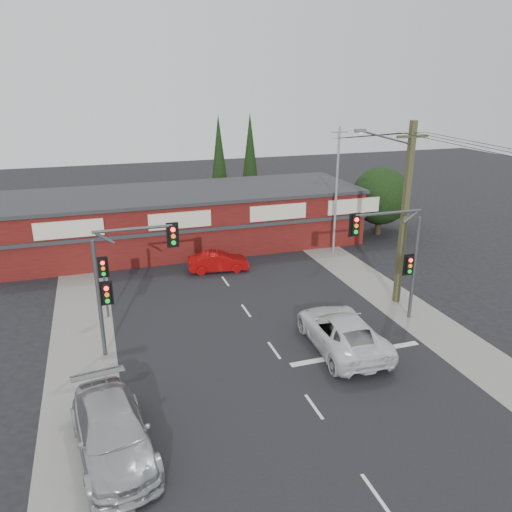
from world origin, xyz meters
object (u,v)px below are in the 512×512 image
object	(u,v)px
silver_suv	(112,432)
shop_building	(185,218)
utility_pole	(403,209)
white_suv	(342,331)
red_sedan	(218,262)

from	to	relation	value
silver_suv	shop_building	bearing A→B (deg)	66.11
utility_pole	white_suv	bearing A→B (deg)	-144.75
white_suv	utility_pole	world-z (taller)	utility_pole
white_suv	red_sedan	world-z (taller)	white_suv
red_sedan	shop_building	xyz separation A→B (m)	(-1.05, 6.14, 1.48)
silver_suv	white_suv	bearing A→B (deg)	13.48
silver_suv	utility_pole	distance (m)	18.18
shop_building	utility_pole	bearing A→B (deg)	-56.24
silver_suv	red_sedan	distance (m)	17.30
white_suv	silver_suv	bearing A→B (deg)	24.04
white_suv	shop_building	size ratio (longest dim) A/B	0.22
shop_building	silver_suv	bearing A→B (deg)	-106.52
silver_suv	utility_pole	bearing A→B (deg)	18.71
silver_suv	red_sedan	world-z (taller)	silver_suv
white_suv	shop_building	world-z (taller)	shop_building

